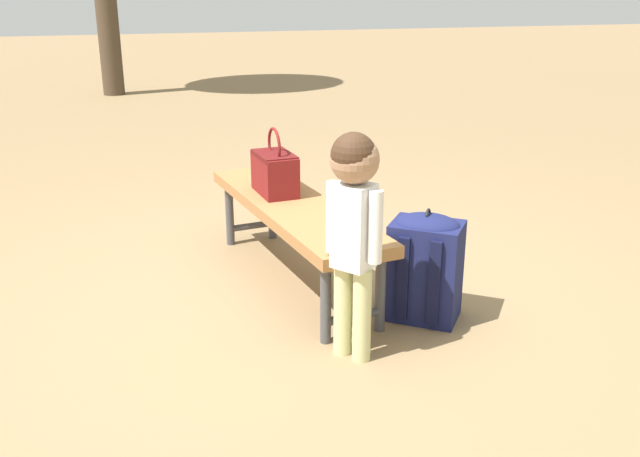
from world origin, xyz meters
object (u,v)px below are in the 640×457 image
(backpack_large, at_px, (425,264))
(park_bench, at_px, (294,213))
(handbag, at_px, (275,171))
(child_standing, at_px, (354,212))

(backpack_large, bearing_deg, park_bench, -140.45)
(backpack_large, bearing_deg, handbag, -145.71)
(child_standing, relative_size, backpack_large, 1.79)
(park_bench, xyz_separation_m, child_standing, (0.86, 0.03, 0.27))
(park_bench, xyz_separation_m, handbag, (-0.20, -0.05, 0.18))
(handbag, height_order, backpack_large, handbag)
(handbag, xyz_separation_m, backpack_large, (0.80, 0.55, -0.30))
(park_bench, height_order, handbag, handbag)
(handbag, height_order, child_standing, child_standing)
(park_bench, height_order, child_standing, child_standing)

